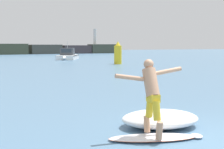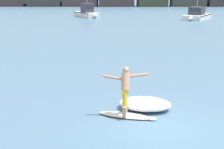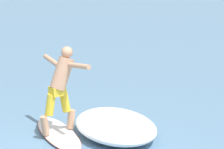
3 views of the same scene
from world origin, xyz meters
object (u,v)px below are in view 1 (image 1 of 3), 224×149
at_px(surfer, 151,91).
at_px(channel_marker_buoy, 118,54).
at_px(fishing_boat_near_jetty, 68,56).
at_px(surfboard, 154,137).

bearing_deg(surfer, channel_marker_buoy, 64.21).
distance_m(surfer, channel_marker_buoy, 24.95).
xyz_separation_m(surfer, fishing_boat_near_jetty, (9.53, 34.42, -0.49)).
distance_m(surfboard, channel_marker_buoy, 25.05).
height_order(surfboard, fishing_boat_near_jetty, fishing_boat_near_jetty).
relative_size(surfboard, surfer, 1.29).
relative_size(fishing_boat_near_jetty, channel_marker_buoy, 2.50).
distance_m(fishing_boat_near_jetty, channel_marker_buoy, 12.04).
distance_m(surfboard, fishing_boat_near_jetty, 35.81).
height_order(surfer, channel_marker_buoy, channel_marker_buoy).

